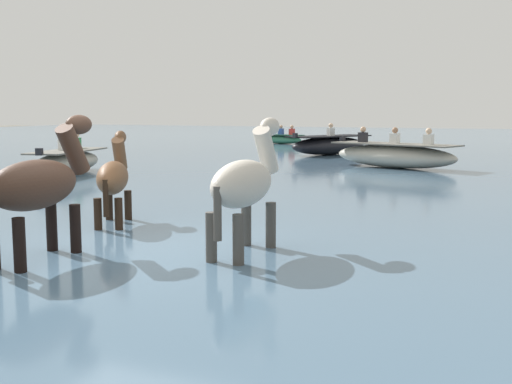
% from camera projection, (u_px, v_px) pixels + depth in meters
% --- Properties ---
extents(ground_plane, '(120.00, 120.00, 0.00)m').
position_uv_depth(ground_plane, '(124.00, 282.00, 7.79)').
color(ground_plane, '#666051').
extents(water_surface, '(90.00, 90.00, 0.38)m').
position_uv_depth(water_surface, '(345.00, 182.00, 16.86)').
color(water_surface, slate).
rests_on(water_surface, ground).
extents(horse_lead_pinto, '(0.49, 1.82, 1.99)m').
position_uv_depth(horse_lead_pinto, '(245.00, 187.00, 7.57)').
color(horse_lead_pinto, beige).
rests_on(horse_lead_pinto, ground).
extents(horse_trailing_dark_bay, '(0.59, 1.86, 2.03)m').
position_uv_depth(horse_trailing_dark_bay, '(39.00, 188.00, 7.26)').
color(horse_trailing_dark_bay, '#382319').
rests_on(horse_trailing_dark_bay, ground).
extents(horse_flank_bay, '(0.97, 1.57, 1.76)m').
position_uv_depth(horse_flank_bay, '(114.00, 180.00, 9.57)').
color(horse_flank_bay, brown).
rests_on(horse_flank_bay, ground).
extents(boat_near_starboard, '(2.62, 1.55, 0.95)m').
position_uv_depth(boat_near_starboard, '(281.00, 139.00, 32.23)').
color(boat_near_starboard, '#337556').
rests_on(boat_near_starboard, water_surface).
extents(boat_mid_outer, '(4.16, 2.54, 1.20)m').
position_uv_depth(boat_mid_outer, '(394.00, 155.00, 18.93)').
color(boat_mid_outer, '#B2AD9E').
rests_on(boat_mid_outer, water_surface).
extents(boat_distant_east, '(1.72, 3.21, 1.11)m').
position_uv_depth(boat_distant_east, '(68.00, 161.00, 17.29)').
color(boat_distant_east, '#B2AD9E').
rests_on(boat_distant_east, water_surface).
extents(boat_distant_west, '(2.82, 3.81, 1.21)m').
position_uv_depth(boat_distant_west, '(329.00, 145.00, 24.47)').
color(boat_distant_west, black).
rests_on(boat_distant_west, water_surface).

